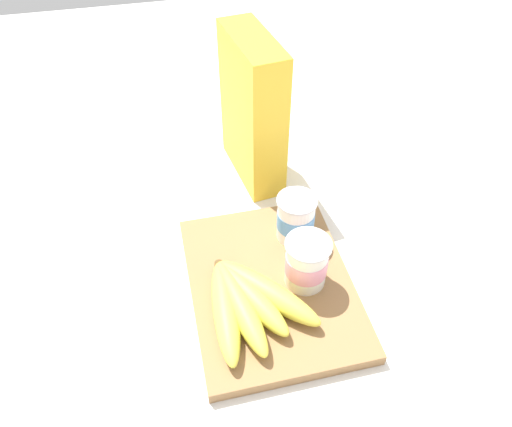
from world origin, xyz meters
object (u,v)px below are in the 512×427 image
cutting_board (271,285)px  yogurt_cup_back (307,262)px  yogurt_cup_front (296,218)px  cereal_box (253,111)px  banana_bunch (247,301)px

cutting_board → yogurt_cup_back: (0.01, 0.05, 0.05)m
yogurt_cup_back → cutting_board: bearing=-99.0°
cutting_board → yogurt_cup_front: bearing=143.8°
cutting_board → cereal_box: (-0.30, 0.04, 0.13)m
yogurt_cup_front → banana_bunch: (0.13, -0.11, -0.02)m
cereal_box → cutting_board: bearing=164.6°
yogurt_cup_back → banana_bunch: bearing=-72.6°
cutting_board → yogurt_cup_back: yogurt_cup_back is taller
cutting_board → banana_bunch: banana_bunch is taller
cereal_box → banana_bunch: size_ratio=1.45×
cutting_board → cereal_box: cereal_box is taller
yogurt_cup_back → yogurt_cup_front: bearing=173.6°
yogurt_cup_back → banana_bunch: size_ratio=0.44×
cereal_box → yogurt_cup_back: cereal_box is taller
cereal_box → banana_bunch: cereal_box is taller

